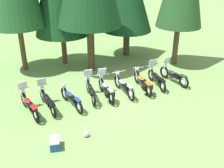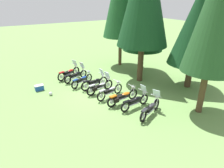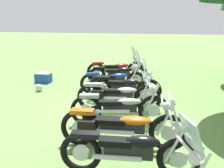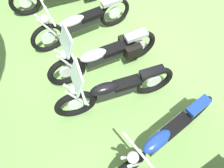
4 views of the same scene
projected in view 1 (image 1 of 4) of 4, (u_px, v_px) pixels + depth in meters
name	position (u px, v px, depth m)	size (l,w,h in m)	color
ground_plane	(108.00, 97.00, 14.01)	(80.00, 80.00, 0.00)	#6B934C
motorcycle_0	(29.00, 105.00, 12.38)	(1.13, 2.22, 1.38)	black
motorcycle_1	(47.00, 100.00, 12.77)	(1.01, 2.21, 1.35)	black
motorcycle_2	(71.00, 98.00, 13.00)	(1.08, 2.08, 1.00)	black
motorcycle_3	(91.00, 90.00, 13.64)	(0.75, 2.23, 1.38)	black
motorcycle_4	(106.00, 89.00, 13.75)	(0.84, 2.24, 1.38)	black
motorcycle_5	(124.00, 86.00, 14.16)	(0.87, 2.23, 1.02)	black
motorcycle_6	(143.00, 82.00, 14.53)	(0.74, 2.42, 1.01)	black
motorcycle_7	(156.00, 78.00, 14.99)	(0.77, 2.20, 1.35)	black
motorcycle_8	(173.00, 75.00, 15.37)	(1.05, 2.13, 1.36)	black
picnic_cooler	(55.00, 143.00, 10.32)	(0.38, 0.61, 0.39)	#19479E
dropped_helmet	(86.00, 134.00, 10.97)	(0.25, 0.25, 0.25)	silver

